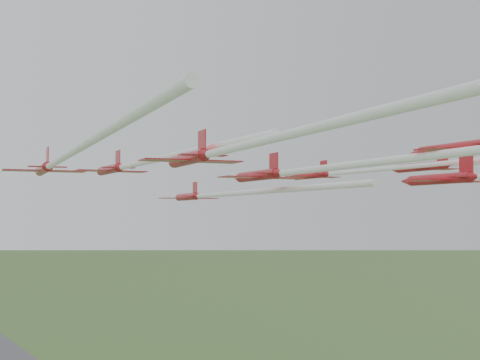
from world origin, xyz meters
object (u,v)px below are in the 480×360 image
jet_row2_right (395,168)px  jet_row2_left (135,164)px  jet_row3_left (61,159)px  jet_lead (219,195)px  jet_row4_left (228,149)px  jet_row3_mid (342,166)px

jet_row2_right → jet_row2_left: bearing=161.6°
jet_row2_left → jet_row3_left: (-12.31, -13.61, -0.94)m
jet_row2_right → jet_lead: bearing=117.4°
jet_row3_left → jet_row4_left: 15.95m
jet_row4_left → jet_lead: bearing=70.4°
jet_lead → jet_row2_left: (-17.71, -12.43, 2.81)m
jet_row4_left → jet_row2_right: bearing=35.0°
jet_row2_right → jet_row3_left: size_ratio=1.18×
jet_lead → jet_row3_mid: size_ratio=0.90×
jet_lead → jet_row4_left: (-21.58, -39.58, 2.01)m
jet_row2_right → jet_row3_left: bearing=-173.2°
jet_lead → jet_row2_left: jet_row2_left is taller
jet_row2_left → jet_row3_mid: 25.65m
jet_row2_left → jet_row3_mid: jet_row2_left is taller
jet_row3_mid → jet_row4_left: bearing=-159.2°
jet_row3_left → jet_row4_left: size_ratio=1.21×
jet_row3_mid → jet_row4_left: size_ratio=1.45×
jet_lead → jet_row2_left: bearing=-136.2°
jet_row2_right → jet_row4_left: bearing=-150.1°
jet_lead → jet_row3_left: jet_row3_left is taller
jet_row3_mid → jet_row2_right: bearing=40.0°
jet_row2_right → jet_row4_left: (-32.03, -15.62, -0.72)m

